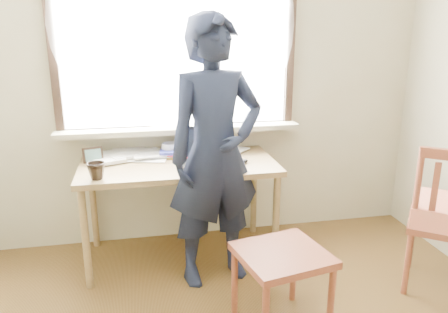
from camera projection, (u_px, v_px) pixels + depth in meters
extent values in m
cube|color=#B9B395|center=(204.00, 79.00, 3.37)|extent=(3.50, 0.02, 2.60)
cube|color=white|center=(177.00, 39.00, 3.23)|extent=(1.70, 0.01, 1.30)
cube|color=black|center=(180.00, 129.00, 3.41)|extent=(1.82, 0.06, 0.06)
cube|color=black|center=(51.00, 39.00, 3.05)|extent=(0.06, 0.06, 1.30)
cube|color=black|center=(290.00, 38.00, 3.38)|extent=(0.06, 0.06, 1.30)
cube|color=#B9B395|center=(180.00, 129.00, 3.34)|extent=(1.85, 0.20, 0.04)
cube|color=white|center=(177.00, 25.00, 3.13)|extent=(1.95, 0.02, 1.65)
cube|color=olive|center=(179.00, 165.00, 3.14)|extent=(1.40, 0.70, 0.04)
cylinder|color=olive|center=(86.00, 240.00, 2.84)|extent=(0.05, 0.05, 0.71)
cylinder|color=olive|center=(93.00, 204.00, 3.40)|extent=(0.05, 0.05, 0.71)
cylinder|color=olive|center=(276.00, 223.00, 3.09)|extent=(0.05, 0.05, 0.71)
cylinder|color=olive|center=(254.00, 193.00, 3.65)|extent=(0.05, 0.05, 0.71)
cube|color=black|center=(206.00, 163.00, 3.09)|extent=(0.40, 0.31, 0.02)
cube|color=black|center=(206.00, 143.00, 3.18)|extent=(0.36, 0.14, 0.24)
cube|color=black|center=(206.00, 143.00, 3.18)|extent=(0.32, 0.11, 0.19)
cube|color=black|center=(206.00, 163.00, 3.08)|extent=(0.34, 0.20, 0.00)
imported|color=white|center=(170.00, 149.00, 3.30)|extent=(0.16, 0.16, 0.10)
imported|color=black|center=(96.00, 171.00, 2.78)|extent=(0.17, 0.17, 0.11)
ellipsoid|color=black|center=(242.00, 161.00, 3.12)|extent=(0.08, 0.06, 0.03)
cube|color=white|center=(177.00, 154.00, 3.34)|extent=(0.36, 0.38, 0.01)
cube|color=#BD2337|center=(189.00, 159.00, 3.20)|extent=(0.29, 0.31, 0.00)
cube|color=#BD2337|center=(151.00, 159.00, 3.16)|extent=(0.32, 0.28, 0.02)
cube|color=white|center=(152.00, 151.00, 3.35)|extent=(0.33, 0.33, 0.02)
cube|color=white|center=(121.00, 153.00, 3.29)|extent=(0.36, 0.33, 0.01)
cube|color=#2D3292|center=(127.00, 160.00, 3.12)|extent=(0.23, 0.28, 0.01)
cube|color=white|center=(166.00, 155.00, 3.23)|extent=(0.26, 0.27, 0.01)
cube|color=#BD2337|center=(120.00, 152.00, 3.27)|extent=(0.33, 0.33, 0.02)
cube|color=white|center=(185.00, 154.00, 3.19)|extent=(0.21, 0.26, 0.01)
imported|color=white|center=(129.00, 156.00, 3.24)|extent=(0.33, 0.36, 0.03)
imported|color=white|center=(225.00, 149.00, 3.45)|extent=(0.28, 0.27, 0.02)
cube|color=black|center=(93.00, 156.00, 3.10)|extent=(0.14, 0.05, 0.11)
cube|color=#2B622B|center=(93.00, 156.00, 3.10)|extent=(0.11, 0.03, 0.08)
cube|color=brown|center=(282.00, 255.00, 2.43)|extent=(0.55, 0.54, 0.04)
cylinder|color=brown|center=(235.00, 283.00, 2.60)|extent=(0.04, 0.04, 0.44)
cylinder|color=brown|center=(331.00, 303.00, 2.41)|extent=(0.04, 0.04, 0.44)
cylinder|color=brown|center=(294.00, 269.00, 2.75)|extent=(0.04, 0.04, 0.44)
cube|color=brown|center=(447.00, 225.00, 2.82)|extent=(0.64, 0.63, 0.04)
cylinder|color=brown|center=(411.00, 239.00, 3.14)|extent=(0.04, 0.04, 0.43)
cylinder|color=brown|center=(407.00, 264.00, 2.81)|extent=(0.04, 0.04, 0.43)
cylinder|color=brown|center=(417.00, 189.00, 2.65)|extent=(0.04, 0.04, 0.53)
cube|color=brown|center=(434.00, 196.00, 2.62)|extent=(0.04, 0.04, 0.42)
imported|color=black|center=(216.00, 154.00, 2.84)|extent=(0.73, 0.56, 1.78)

